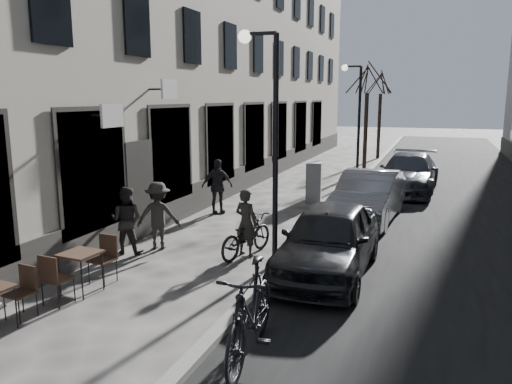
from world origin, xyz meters
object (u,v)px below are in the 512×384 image
Objects in this scene: bistro_set_c at (81,268)px; car_near at (329,239)px; pedestrian_near at (126,220)px; pedestrian_mid at (158,216)px; moped at (250,312)px; bicycle at (246,235)px; tree_far at (381,81)px; streetlamp_near at (268,123)px; utility_cabinet at (314,182)px; streetlamp_far at (355,110)px; car_mid at (368,196)px; tree_near at (368,77)px; car_far at (408,173)px; pedestrian_far at (217,186)px.

car_near is at bearing 36.93° from bistro_set_c.
pedestrian_mid is at bearing -142.59° from pedestrian_near.
bicycle is at bearing 106.52° from moped.
tree_far is 21.36m from pedestrian_mid.
utility_cabinet is at bearing 95.09° from streetlamp_near.
pedestrian_mid is at bearing 96.48° from bistro_set_c.
pedestrian_near is (-3.43, -12.39, -2.35)m from streetlamp_far.
car_mid reaches higher than car_near.
pedestrian_mid is (0.52, 0.58, 0.02)m from pedestrian_near.
pedestrian_mid is at bearing -98.14° from tree_far.
tree_near is 15.21m from bicycle.
car_mid is at bearing -152.92° from pedestrian_mid.
bicycle is 10.27m from car_far.
pedestrian_far reaches higher than pedestrian_mid.
car_near is (4.84, 0.24, -0.06)m from pedestrian_near.
pedestrian_near is (-0.63, 2.44, 0.32)m from bistro_set_c.
pedestrian_mid reaches higher than bistro_set_c.
moped is at bearing -74.78° from streetlamp_near.
bistro_set_c is at bearing 93.82° from pedestrian_near.
car_far is (2.45, -1.82, -2.41)m from streetlamp_far.
bistro_set_c is 4.07m from moped.
utility_cabinet is at bearing -131.77° from car_far.
car_near reaches higher than utility_cabinet.
tree_far reaches higher than pedestrian_mid.
bistro_set_c is 1.14× the size of utility_cabinet.
streetlamp_far is 1.12× the size of car_mid.
tree_near is (0.07, 3.00, 1.50)m from streetlamp_far.
car_mid is at bearing -56.34° from utility_cabinet.
pedestrian_far reaches higher than pedestrian_near.
car_far is at bearing 72.50° from bistro_set_c.
tree_near is 3.52× the size of pedestrian_near.
streetlamp_near is 1.00× the size of streetlamp_far.
bistro_set_c is at bearing 157.90° from moped.
utility_cabinet is 7.48m from car_near.
pedestrian_mid is 11.33m from car_far.
tree_far reaches higher than bicycle.
moped is (3.99, -4.20, -0.14)m from pedestrian_mid.
car_far is at bearing 84.59° from car_near.
bistro_set_c is 4.99m from car_near.
pedestrian_far reaches higher than car_mid.
car_mid is at bearing -84.67° from tree_far.
bistro_set_c is at bearing -100.69° from streetlamp_far.
tree_near is 3.97× the size of utility_cabinet.
pedestrian_far is at bearing -41.89° from bicycle.
bistro_set_c is at bearing 73.20° from pedestrian_mid.
moped is at bearing -87.67° from tree_far.
bicycle is 2.16m from car_near.
bicycle is 2.89m from pedestrian_near.
tree_near is 1.30× the size of car_near.
bicycle is at bearing 165.71° from car_near.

